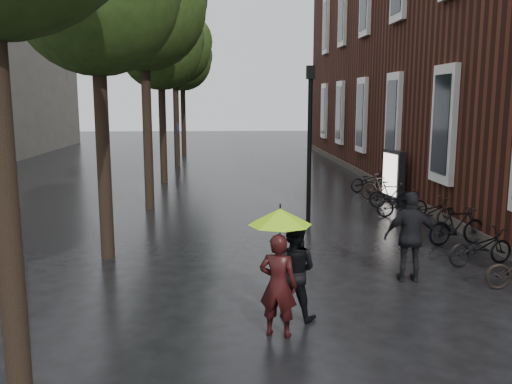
{
  "coord_description": "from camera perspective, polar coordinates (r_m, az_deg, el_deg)",
  "views": [
    {
      "loc": [
        -1.28,
        -5.76,
        3.75
      ],
      "look_at": [
        -0.58,
        6.2,
        1.7
      ],
      "focal_mm": 38.0,
      "sensor_mm": 36.0,
      "label": 1
    }
  ],
  "objects": [
    {
      "name": "brick_building",
      "position": [
        27.91,
        22.21,
        13.62
      ],
      "size": [
        10.2,
        33.2,
        12.0
      ],
      "color": "#38160F",
      "rests_on": "ground"
    },
    {
      "name": "cycle_sign",
      "position": [
        24.03,
        -8.3,
        4.97
      ],
      "size": [
        0.14,
        0.5,
        2.73
      ],
      "rotation": [
        0.0,
        0.0,
        0.09
      ],
      "color": "#262628",
      "rests_on": "ground"
    },
    {
      "name": "lamp_post",
      "position": [
        16.24,
        5.68,
        6.55
      ],
      "size": [
        0.24,
        0.24,
        4.73
      ],
      "rotation": [
        0.0,
        0.0,
        -0.12
      ],
      "color": "black",
      "rests_on": "ground"
    },
    {
      "name": "parked_bicycles",
      "position": [
        17.36,
        16.61,
        -1.63
      ],
      "size": [
        2.05,
        12.36,
        1.02
      ],
      "color": "black",
      "rests_on": "ground"
    },
    {
      "name": "lime_umbrella",
      "position": [
        8.85,
        2.56,
        -2.61
      ],
      "size": [
        1.05,
        1.05,
        1.55
      ],
      "rotation": [
        0.0,
        0.0,
        0.14
      ],
      "color": "black",
      "rests_on": "ground"
    },
    {
      "name": "street_trees",
      "position": [
        21.99,
        -10.85,
        16.3
      ],
      "size": [
        4.33,
        34.03,
        8.91
      ],
      "color": "black",
      "rests_on": "ground"
    },
    {
      "name": "person_burgundy",
      "position": [
        8.73,
        2.34,
        -9.78
      ],
      "size": [
        0.71,
        0.58,
        1.69
      ],
      "primitive_type": "imported",
      "rotation": [
        0.0,
        0.0,
        2.8
      ],
      "color": "black",
      "rests_on": "ground"
    },
    {
      "name": "pedestrian_walking",
      "position": [
        11.69,
        16.01,
        -4.57
      ],
      "size": [
        1.15,
        0.58,
        1.89
      ],
      "primitive_type": "imported",
      "rotation": [
        0.0,
        0.0,
        3.03
      ],
      "color": "black",
      "rests_on": "ground"
    },
    {
      "name": "ad_lightbox",
      "position": [
        20.88,
        14.25,
        1.69
      ],
      "size": [
        0.29,
        1.25,
        1.89
      ],
      "rotation": [
        0.0,
        0.0,
        0.17
      ],
      "color": "black",
      "rests_on": "ground"
    },
    {
      "name": "person_black",
      "position": [
        9.41,
        3.96,
        -8.27
      ],
      "size": [
        1.01,
        0.9,
        1.7
      ],
      "primitive_type": "imported",
      "rotation": [
        0.0,
        0.0,
        2.76
      ],
      "color": "black",
      "rests_on": "ground"
    }
  ]
}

